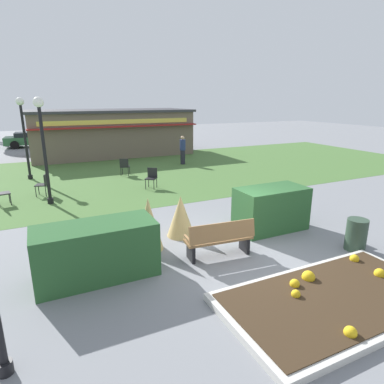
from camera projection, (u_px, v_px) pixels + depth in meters
name	position (u px, v px, depth m)	size (l,w,h in m)	color
ground_plane	(234.00, 250.00, 8.54)	(80.00, 80.00, 0.00)	slate
lawn_patch	(131.00, 173.00, 17.31)	(36.00, 12.00, 0.01)	#446B33
flower_bed	(335.00, 298.00, 6.30)	(4.50, 2.36, 0.33)	beige
park_bench	(220.00, 239.00, 8.03)	(1.74, 0.69, 0.95)	olive
hedge_left	(97.00, 251.00, 7.09)	(2.56, 1.10, 1.22)	#28562B
hedge_right	(271.00, 209.00, 9.75)	(2.09, 1.10, 1.28)	#28562B
ornamental_grass_behind_left	(149.00, 224.00, 8.40)	(0.73, 0.73, 1.39)	tan
ornamental_grass_behind_right	(181.00, 216.00, 9.28)	(0.80, 0.80, 1.18)	tan
lamppost_mid	(43.00, 138.00, 11.65)	(0.36, 0.36, 3.86)	black
lamppost_far	(24.00, 128.00, 15.43)	(0.36, 0.36, 3.86)	black
trash_bin	(356.00, 235.00, 8.44)	(0.52, 0.52, 0.83)	#2D4233
food_kiosk	(112.00, 132.00, 22.86)	(10.80, 5.03, 3.09)	#6B5B4C
cafe_chair_west	(152.00, 176.00, 14.31)	(0.62, 0.62, 0.89)	black
cafe_chair_east	(0.00, 192.00, 11.95)	(0.51, 0.51, 0.89)	black
cafe_chair_center	(125.00, 165.00, 16.69)	(0.59, 0.59, 0.89)	black
cafe_chair_north	(44.00, 183.00, 13.20)	(0.55, 0.55, 0.89)	black
person_strolling	(183.00, 150.00, 19.53)	(0.34, 0.34, 1.69)	#23232D
parked_car_west_slot	(33.00, 139.00, 26.79)	(4.30, 2.26, 1.20)	#2D6638
parked_car_center_slot	(99.00, 136.00, 28.99)	(4.30, 2.24, 1.20)	navy
parked_car_east_slot	(147.00, 134.00, 30.84)	(4.26, 2.17, 1.20)	maroon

